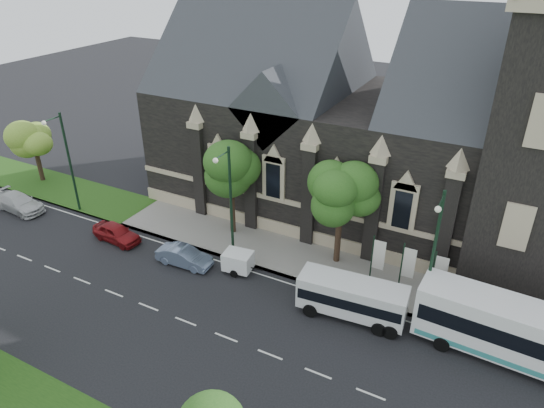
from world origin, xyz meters
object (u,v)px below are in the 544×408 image
Objects in this scene: tree_walk_right at (345,192)px; street_lamp_mid at (229,200)px; tree_walk_left at (234,168)px; street_lamp_far at (67,158)px; car_far_white at (19,203)px; street_lamp_near at (433,252)px; tour_coach at (534,338)px; shuttle_bus at (352,297)px; banner_flag_left at (376,257)px; car_far_red at (116,233)px; box_trailer at (238,261)px; banner_flag_center at (406,265)px; banner_flag_right at (437,274)px; tree_walk_far at (35,137)px; sedan at (184,256)px.

street_lamp_mid reaches higher than tree_walk_right.
tree_walk_left is (-9.01, -0.01, -0.08)m from tree_walk_right.
street_lamp_far reaches higher than car_far_white.
tour_coach is (6.08, -1.04, -3.12)m from street_lamp_near.
street_lamp_mid is 1.31× the size of shuttle_bus.
banner_flag_left is (26.29, 1.91, -2.73)m from street_lamp_far.
car_far_red is (-19.80, -3.86, -1.66)m from banner_flag_left.
street_lamp_near is 4.99m from banner_flag_left.
box_trailer is (-9.13, -2.88, -1.50)m from banner_flag_left.
car_far_white is at bearing -163.06° from tree_walk_left.
street_lamp_near reaches higher than car_far_white.
tree_walk_right is 1.14× the size of shuttle_bus.
banner_flag_center is 33.36m from car_far_white.
banner_flag_center is 0.58× the size of shuttle_bus.
banner_flag_center is at bearing -18.64° from tree_walk_right.
banner_flag_right is (16.08, -1.70, -3.35)m from tree_walk_left.
tour_coach reaches higher than car_far_red.
banner_flag_left is at bearing 152.82° from street_lamp_near.
street_lamp_mid is at bearing -73.78° from car_far_red.
tour_coach is (21.88, -4.65, -3.75)m from tree_walk_left.
box_trailer is at bearing -165.50° from banner_flag_center.
tour_coach is 1.84× the size of shuttle_bus.
tree_walk_right is 9.06m from box_trailer.
box_trailer is (24.98, -4.06, -3.74)m from tree_walk_far.
street_lamp_mid is 14.67m from banner_flag_right.
tree_walk_right is 1.95× the size of banner_flag_right.
tree_walk_far reaches higher than box_trailer.
street_lamp_far is 26.27m from shuttle_bus.
sedan is at bearing -165.11° from banner_flag_center.
banner_flag_right is at bearing 81.44° from street_lamp_near.
banner_flag_right is 1.34× the size of box_trailer.
tree_walk_left is 16.22m from street_lamp_near.
banner_flag_left is 1.34× the size of box_trailer.
tree_walk_far is 22.03m from sedan.
box_trailer is (-13.13, -2.88, -1.50)m from banner_flag_right.
tree_walk_left is 1.81× the size of car_far_red.
banner_flag_left is 2.00m from banner_flag_center.
car_far_white is (-31.07, -4.08, -1.63)m from banner_flag_left.
banner_flag_left is (3.08, -1.71, -3.43)m from tree_walk_right.
tree_walk_left is at bearing 115.67° from box_trailer.
sedan is 6.74m from car_far_red.
street_lamp_far is 30.47m from banner_flag_right.
banner_flag_right is 17.61m from sedan.
tree_walk_far is at bearing 175.34° from street_lamp_near.
car_far_red is (-23.52, -1.95, -4.39)m from street_lamp_near.
street_lamp_far is (-30.00, 0.00, 0.00)m from street_lamp_near.
tree_walk_right is 9.01m from tree_walk_left.
tree_walk_far is at bearing 167.04° from shuttle_bus.
tree_walk_far reaches higher than banner_flag_center.
car_far_white is (-34.78, -2.17, -4.36)m from street_lamp_near.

